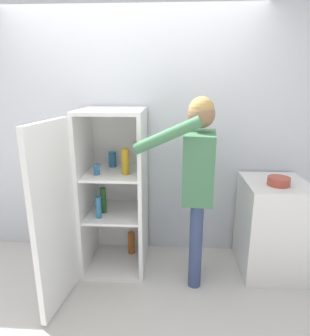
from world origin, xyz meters
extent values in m
plane|color=beige|center=(0.00, 0.00, 0.00)|extent=(12.00, 12.00, 0.00)
cube|color=silver|center=(0.00, 0.98, 1.27)|extent=(7.00, 0.06, 2.55)
cube|color=white|center=(-0.15, 0.61, 0.02)|extent=(0.59, 0.64, 0.04)
cube|color=white|center=(-0.15, 0.61, 1.55)|extent=(0.59, 0.64, 0.04)
cube|color=white|center=(-0.15, 0.91, 0.78)|extent=(0.59, 0.03, 1.50)
cube|color=white|center=(-0.43, 0.61, 0.78)|extent=(0.04, 0.64, 1.50)
cube|color=white|center=(0.12, 0.61, 0.78)|extent=(0.04, 0.64, 1.50)
cube|color=white|center=(-0.15, 0.61, 0.56)|extent=(0.52, 0.57, 0.02)
cube|color=white|center=(-0.15, 0.61, 0.97)|extent=(0.52, 0.57, 0.02)
cube|color=white|center=(-0.51, 0.00, 0.78)|extent=(0.13, 0.59, 1.50)
cylinder|color=#9E4C19|center=(-0.02, 0.75, 0.15)|extent=(0.07, 0.07, 0.24)
cylinder|color=teal|center=(-0.28, 0.46, 0.68)|extent=(0.06, 0.06, 0.21)
cylinder|color=#B78C1E|center=(-0.03, 0.53, 1.10)|extent=(0.08, 0.08, 0.24)
cylinder|color=#1E5123|center=(-0.26, 0.58, 0.70)|extent=(0.06, 0.06, 0.25)
cylinder|color=teal|center=(-0.20, 0.78, 1.06)|extent=(0.08, 0.08, 0.15)
cylinder|color=teal|center=(-0.29, 0.50, 1.03)|extent=(0.05, 0.05, 0.10)
cylinder|color=#384770|center=(0.62, 0.30, 0.41)|extent=(0.11, 0.11, 0.82)
cylinder|color=#384770|center=(0.64, 0.48, 0.41)|extent=(0.11, 0.11, 0.82)
cube|color=#3F724C|center=(0.63, 0.39, 1.11)|extent=(0.30, 0.47, 0.58)
sphere|color=#8C6647|center=(0.63, 0.39, 1.55)|extent=(0.23, 0.23, 0.23)
sphere|color=#AD894C|center=(0.63, 0.39, 1.59)|extent=(0.21, 0.21, 0.21)
cylinder|color=#3F724C|center=(0.35, 0.17, 1.41)|extent=(0.54, 0.15, 0.31)
cylinder|color=#3F724C|center=(0.66, 0.64, 1.08)|extent=(0.09, 0.09, 0.55)
cube|color=white|center=(1.37, 0.61, 0.46)|extent=(0.57, 0.65, 0.91)
cylinder|color=#B24738|center=(1.35, 0.51, 0.95)|extent=(0.20, 0.20, 0.07)
camera|label=1|loc=(0.39, -2.08, 1.79)|focal=32.00mm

